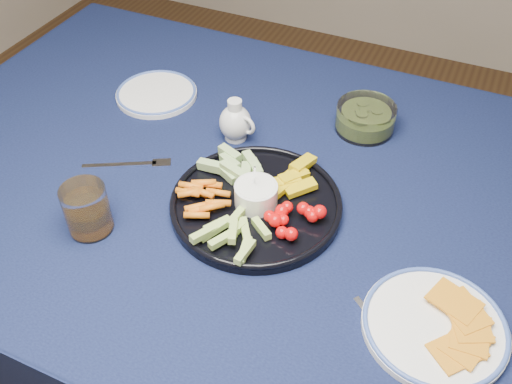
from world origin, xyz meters
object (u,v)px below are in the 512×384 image
at_px(cheese_plate, 435,325).
at_px(side_plate_extra, 156,93).
at_px(dining_table, 269,213).
at_px(pickle_bowl, 365,119).
at_px(crudite_platter, 255,201).
at_px(creamer_pitcher, 236,122).
at_px(juice_tumbler, 88,212).

bearing_deg(cheese_plate, side_plate_extra, 153.04).
bearing_deg(dining_table, side_plate_extra, 155.10).
height_order(pickle_bowl, side_plate_extra, pickle_bowl).
bearing_deg(crudite_platter, side_plate_extra, 146.49).
height_order(dining_table, creamer_pitcher, creamer_pitcher).
bearing_deg(cheese_plate, creamer_pitcher, 148.01).
bearing_deg(creamer_pitcher, juice_tumbler, -109.72).
height_order(crudite_platter, creamer_pitcher, crudite_platter).
height_order(dining_table, crudite_platter, crudite_platter).
distance_m(crudite_platter, side_plate_extra, 0.46).
bearing_deg(crudite_platter, juice_tumbler, -145.80).
relative_size(creamer_pitcher, cheese_plate, 0.42).
height_order(pickle_bowl, cheese_plate, pickle_bowl).
distance_m(cheese_plate, juice_tumbler, 0.64).
bearing_deg(side_plate_extra, dining_table, -24.90).
bearing_deg(cheese_plate, pickle_bowl, 118.68).
relative_size(dining_table, juice_tumbler, 16.83).
xyz_separation_m(pickle_bowl, side_plate_extra, (-0.50, -0.08, -0.02)).
distance_m(crudite_platter, juice_tumbler, 0.32).
bearing_deg(side_plate_extra, pickle_bowl, 9.28).
relative_size(creamer_pitcher, pickle_bowl, 0.74).
xyz_separation_m(cheese_plate, side_plate_extra, (-0.76, 0.39, -0.00)).
relative_size(creamer_pitcher, side_plate_extra, 0.50).
height_order(dining_table, juice_tumbler, juice_tumbler).
distance_m(creamer_pitcher, juice_tumbler, 0.38).
height_order(dining_table, pickle_bowl, pickle_bowl).
distance_m(crudite_platter, cheese_plate, 0.40).
bearing_deg(dining_table, pickle_bowl, 64.17).
xyz_separation_m(cheese_plate, juice_tumbler, (-0.64, -0.04, 0.03)).
relative_size(crudite_platter, creamer_pitcher, 3.39).
height_order(dining_table, cheese_plate, cheese_plate).
height_order(crudite_platter, pickle_bowl, crudite_platter).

